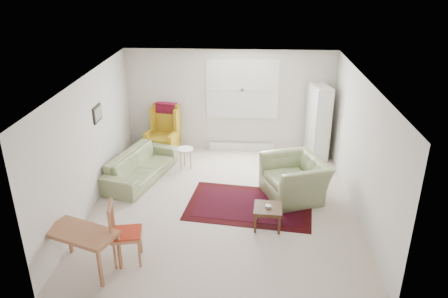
# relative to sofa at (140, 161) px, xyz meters

# --- Properties ---
(room) EXTENTS (5.04, 5.54, 2.51)m
(room) POSITION_rel_sofa_xyz_m (1.86, -0.79, 0.84)
(room) COLOR beige
(room) RESTS_ON ground
(rug) EXTENTS (2.57, 1.83, 0.02)m
(rug) POSITION_rel_sofa_xyz_m (2.36, -1.02, -0.40)
(rug) COLOR black
(rug) RESTS_ON ground
(sofa) EXTENTS (1.36, 2.20, 0.83)m
(sofa) POSITION_rel_sofa_xyz_m (0.00, 0.00, 0.00)
(sofa) COLOR #7F8B5C
(sofa) RESTS_ON ground
(armchair) EXTENTS (1.44, 1.53, 0.96)m
(armchair) POSITION_rel_sofa_xyz_m (3.25, -0.58, 0.06)
(armchair) COLOR #7F8B5C
(armchair) RESTS_ON ground
(wingback_chair) EXTENTS (0.84, 0.87, 1.21)m
(wingback_chair) POSITION_rel_sofa_xyz_m (0.23, 1.35, 0.19)
(wingback_chair) COLOR #B18C1B
(wingback_chair) RESTS_ON ground
(coffee_table) EXTENTS (0.53, 0.53, 0.40)m
(coffee_table) POSITION_rel_sofa_xyz_m (2.68, -1.73, -0.21)
(coffee_table) COLOR #462A15
(coffee_table) RESTS_ON ground
(stool) EXTENTS (0.45, 0.45, 0.49)m
(stool) POSITION_rel_sofa_xyz_m (0.89, 0.56, -0.17)
(stool) COLOR white
(stool) RESTS_ON ground
(cabinet) EXTENTS (0.52, 0.77, 1.77)m
(cabinet) POSITION_rel_sofa_xyz_m (3.94, 1.35, 0.47)
(cabinet) COLOR white
(cabinet) RESTS_ON ground
(desk) EXTENTS (1.20, 0.89, 0.68)m
(desk) POSITION_rel_sofa_xyz_m (-0.16, -3.05, -0.07)
(desk) COLOR #A66743
(desk) RESTS_ON ground
(desk_chair) EXTENTS (0.53, 0.53, 1.05)m
(desk_chair) POSITION_rel_sofa_xyz_m (0.45, -2.82, 0.11)
(desk_chair) COLOR #A66743
(desk_chair) RESTS_ON ground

